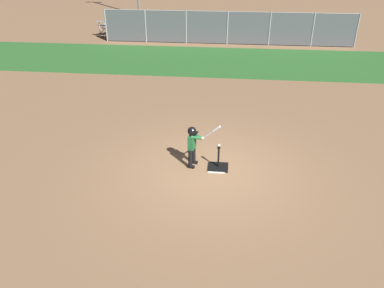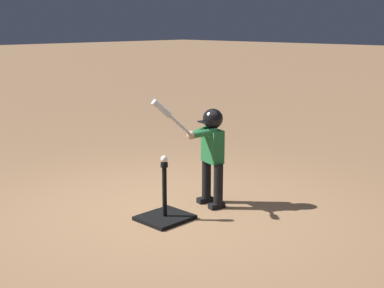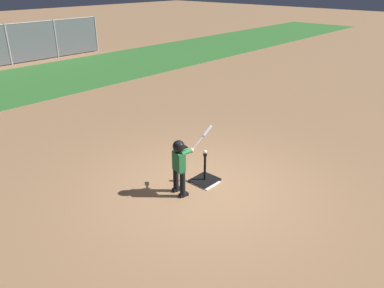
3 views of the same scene
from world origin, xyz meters
name	(u,v)px [view 2 (image 2 of 3)]	position (x,y,z in m)	size (l,w,h in m)	color
ground_plane	(165,211)	(0.00, 0.00, 0.00)	(90.00, 90.00, 0.00)	#99704C
home_plate	(164,216)	(0.14, 0.13, 0.01)	(0.44, 0.44, 0.02)	white
batting_tee	(165,213)	(0.18, 0.19, 0.07)	(0.52, 0.47, 0.63)	black
batter_child	(210,145)	(-0.48, 0.23, 0.71)	(0.85, 0.40, 1.27)	black
baseball	(164,159)	(0.18, 0.19, 0.66)	(0.07, 0.07, 0.07)	white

